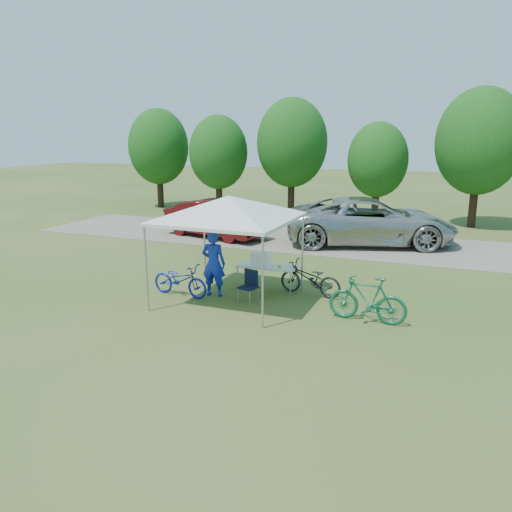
{
  "coord_description": "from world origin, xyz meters",
  "views": [
    {
      "loc": [
        5.27,
        -11.23,
        4.22
      ],
      "look_at": [
        -0.07,
        2.0,
        0.72
      ],
      "focal_mm": 35.0,
      "sensor_mm": 36.0,
      "label": 1
    }
  ],
  "objects_px": {
    "sedan": "(215,219)",
    "folding_chair": "(250,283)",
    "bike_dark": "(310,279)",
    "minivan": "(370,221)",
    "folding_table": "(267,267)",
    "bike_green": "(368,299)",
    "cyclist": "(214,264)",
    "bike_blue": "(180,280)",
    "cooler": "(260,259)"
  },
  "relations": [
    {
      "from": "cyclist",
      "to": "bike_blue",
      "type": "height_order",
      "value": "cyclist"
    },
    {
      "from": "cyclist",
      "to": "bike_green",
      "type": "xyz_separation_m",
      "value": [
        4.13,
        -0.4,
        -0.35
      ]
    },
    {
      "from": "bike_blue",
      "to": "minivan",
      "type": "bearing_deg",
      "value": -17.48
    },
    {
      "from": "folding_chair",
      "to": "bike_green",
      "type": "distance_m",
      "value": 3.1
    },
    {
      "from": "bike_blue",
      "to": "bike_dark",
      "type": "relative_size",
      "value": 0.96
    },
    {
      "from": "cooler",
      "to": "bike_green",
      "type": "xyz_separation_m",
      "value": [
        3.22,
        -1.47,
        -0.32
      ]
    },
    {
      "from": "bike_blue",
      "to": "cooler",
      "type": "bearing_deg",
      "value": -45.26
    },
    {
      "from": "folding_table",
      "to": "folding_chair",
      "type": "height_order",
      "value": "folding_chair"
    },
    {
      "from": "folding_table",
      "to": "minivan",
      "type": "xyz_separation_m",
      "value": [
        1.64,
        6.96,
        0.29
      ]
    },
    {
      "from": "folding_chair",
      "to": "bike_green",
      "type": "xyz_separation_m",
      "value": [
        3.07,
        -0.36,
        0.06
      ]
    },
    {
      "from": "sedan",
      "to": "folding_chair",
      "type": "bearing_deg",
      "value": -133.61
    },
    {
      "from": "folding_chair",
      "to": "minivan",
      "type": "distance_m",
      "value": 8.26
    },
    {
      "from": "sedan",
      "to": "bike_green",
      "type": "bearing_deg",
      "value": -120.56
    },
    {
      "from": "bike_blue",
      "to": "bike_green",
      "type": "bearing_deg",
      "value": -84.96
    },
    {
      "from": "cyclist",
      "to": "sedan",
      "type": "height_order",
      "value": "cyclist"
    },
    {
      "from": "folding_table",
      "to": "sedan",
      "type": "bearing_deg",
      "value": 127.53
    },
    {
      "from": "cooler",
      "to": "bike_green",
      "type": "distance_m",
      "value": 3.55
    },
    {
      "from": "folding_chair",
      "to": "bike_green",
      "type": "height_order",
      "value": "bike_green"
    },
    {
      "from": "bike_blue",
      "to": "sedan",
      "type": "xyz_separation_m",
      "value": [
        -2.63,
        7.38,
        0.33
      ]
    },
    {
      "from": "bike_green",
      "to": "minivan",
      "type": "xyz_separation_m",
      "value": [
        -1.37,
        8.43,
        0.38
      ]
    },
    {
      "from": "sedan",
      "to": "bike_dark",
      "type": "bearing_deg",
      "value": -122.18
    },
    {
      "from": "bike_dark",
      "to": "minivan",
      "type": "xyz_separation_m",
      "value": [
        0.39,
        7.04,
        0.46
      ]
    },
    {
      "from": "bike_dark",
      "to": "minivan",
      "type": "relative_size",
      "value": 0.27
    },
    {
      "from": "folding_table",
      "to": "bike_dark",
      "type": "height_order",
      "value": "bike_dark"
    },
    {
      "from": "folding_chair",
      "to": "sedan",
      "type": "height_order",
      "value": "sedan"
    },
    {
      "from": "folding_table",
      "to": "folding_chair",
      "type": "bearing_deg",
      "value": -93.18
    },
    {
      "from": "folding_table",
      "to": "bike_dark",
      "type": "distance_m",
      "value": 1.27
    },
    {
      "from": "minivan",
      "to": "sedan",
      "type": "xyz_separation_m",
      "value": [
        -6.22,
        -0.99,
        -0.15
      ]
    },
    {
      "from": "folding_table",
      "to": "cooler",
      "type": "bearing_deg",
      "value": 180.0
    },
    {
      "from": "folding_table",
      "to": "cooler",
      "type": "distance_m",
      "value": 0.3
    },
    {
      "from": "cyclist",
      "to": "sedan",
      "type": "distance_m",
      "value": 7.85
    },
    {
      "from": "bike_blue",
      "to": "bike_dark",
      "type": "bearing_deg",
      "value": -61.66
    },
    {
      "from": "cooler",
      "to": "bike_blue",
      "type": "bearing_deg",
      "value": -140.99
    },
    {
      "from": "bike_dark",
      "to": "minivan",
      "type": "distance_m",
      "value": 7.06
    },
    {
      "from": "bike_green",
      "to": "bike_blue",
      "type": "bearing_deg",
      "value": -87.73
    },
    {
      "from": "folding_chair",
      "to": "sedan",
      "type": "bearing_deg",
      "value": 136.7
    },
    {
      "from": "cooler",
      "to": "bike_green",
      "type": "bearing_deg",
      "value": -24.62
    },
    {
      "from": "cyclist",
      "to": "bike_green",
      "type": "bearing_deg",
      "value": 167.79
    },
    {
      "from": "folding_table",
      "to": "bike_blue",
      "type": "xyz_separation_m",
      "value": [
        -1.95,
        -1.41,
        -0.19
      ]
    },
    {
      "from": "minivan",
      "to": "sedan",
      "type": "bearing_deg",
      "value": 81.36
    },
    {
      "from": "folding_chair",
      "to": "sedan",
      "type": "relative_size",
      "value": 0.18
    },
    {
      "from": "folding_chair",
      "to": "minivan",
      "type": "xyz_separation_m",
      "value": [
        1.7,
        8.07,
        0.45
      ]
    },
    {
      "from": "folding_table",
      "to": "cooler",
      "type": "xyz_separation_m",
      "value": [
        -0.2,
        0.0,
        0.23
      ]
    },
    {
      "from": "folding_chair",
      "to": "bike_dark",
      "type": "distance_m",
      "value": 1.67
    },
    {
      "from": "cooler",
      "to": "minivan",
      "type": "bearing_deg",
      "value": 75.16
    },
    {
      "from": "folding_chair",
      "to": "cooler",
      "type": "distance_m",
      "value": 1.19
    },
    {
      "from": "folding_table",
      "to": "minivan",
      "type": "height_order",
      "value": "minivan"
    },
    {
      "from": "bike_blue",
      "to": "sedan",
      "type": "distance_m",
      "value": 7.85
    },
    {
      "from": "cyclist",
      "to": "bike_dark",
      "type": "distance_m",
      "value": 2.6
    },
    {
      "from": "minivan",
      "to": "sedan",
      "type": "relative_size",
      "value": 1.42
    }
  ]
}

